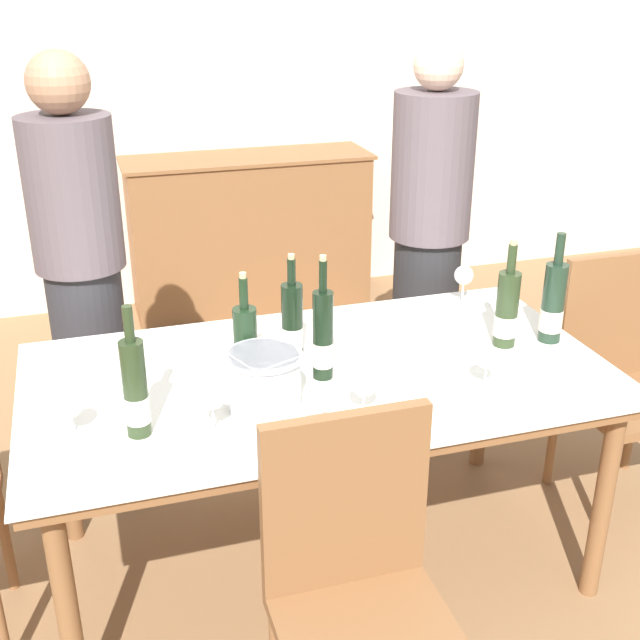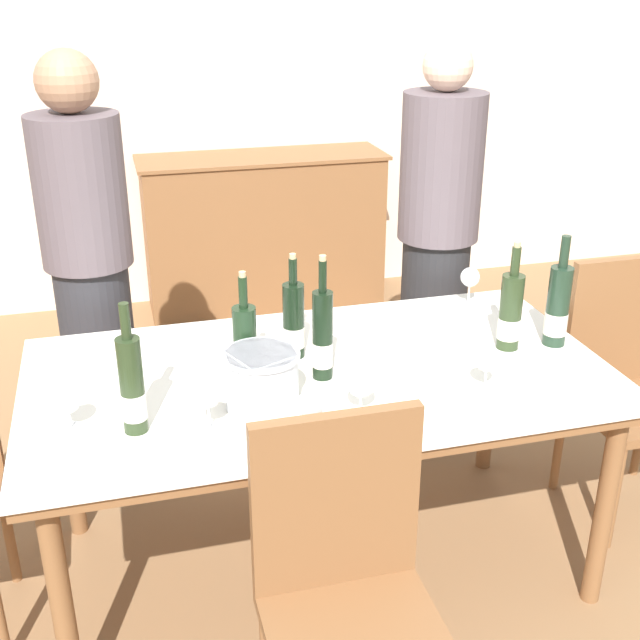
{
  "view_description": "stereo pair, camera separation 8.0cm",
  "coord_description": "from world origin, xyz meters",
  "px_view_note": "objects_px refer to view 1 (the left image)",
  "views": [
    {
      "loc": [
        -0.66,
        -2.14,
        1.91
      ],
      "look_at": [
        0.0,
        0.0,
        0.93
      ],
      "focal_mm": 45.0,
      "sensor_mm": 36.0,
      "label": 1
    },
    {
      "loc": [
        -0.58,
        -2.16,
        1.91
      ],
      "look_at": [
        0.0,
        0.0,
        0.93
      ],
      "focal_mm": 45.0,
      "sensor_mm": 36.0,
      "label": 2
    }
  ],
  "objects_px": {
    "dining_table": "(320,391)",
    "wine_bottle_0": "(552,304)",
    "wine_bottle_4": "(292,322)",
    "person_guest_left": "(428,249)",
    "sideboard_cabinet": "(250,233)",
    "wine_glass_1": "(364,383)",
    "chair_near_front": "(358,584)",
    "person_host": "(83,281)",
    "wine_bottle_5": "(135,390)",
    "wine_bottle_1": "(323,337)",
    "wine_bottle_3": "(246,348)",
    "wine_glass_0": "(487,359)",
    "wine_glass_3": "(70,407)",
    "wine_glass_4": "(464,277)",
    "wine_bottle_2": "(507,310)",
    "wine_glass_5": "(316,406)",
    "wine_glass_2": "(212,400)",
    "chair_right_end": "(620,368)",
    "ice_bucket": "(264,379)"
  },
  "relations": [
    {
      "from": "wine_bottle_5",
      "to": "chair_right_end",
      "type": "xyz_separation_m",
      "value": [
        1.78,
        0.29,
        -0.35
      ]
    },
    {
      "from": "ice_bucket",
      "to": "wine_glass_5",
      "type": "distance_m",
      "value": 0.24
    },
    {
      "from": "wine_glass_1",
      "to": "wine_glass_3",
      "type": "height_order",
      "value": "wine_glass_1"
    },
    {
      "from": "wine_bottle_2",
      "to": "wine_bottle_5",
      "type": "relative_size",
      "value": 0.98
    },
    {
      "from": "chair_near_front",
      "to": "person_guest_left",
      "type": "xyz_separation_m",
      "value": [
        0.83,
        1.49,
        0.28
      ]
    },
    {
      "from": "chair_right_end",
      "to": "person_guest_left",
      "type": "distance_m",
      "value": 0.89
    },
    {
      "from": "wine_bottle_3",
      "to": "wine_glass_4",
      "type": "relative_size",
      "value": 2.42
    },
    {
      "from": "wine_glass_1",
      "to": "wine_glass_4",
      "type": "height_order",
      "value": "wine_glass_4"
    },
    {
      "from": "sideboard_cabinet",
      "to": "wine_glass_4",
      "type": "bearing_deg",
      "value": -78.82
    },
    {
      "from": "wine_glass_0",
      "to": "chair_right_end",
      "type": "distance_m",
      "value": 0.88
    },
    {
      "from": "wine_bottle_3",
      "to": "wine_glass_2",
      "type": "distance_m",
      "value": 0.29
    },
    {
      "from": "person_host",
      "to": "wine_glass_4",
      "type": "bearing_deg",
      "value": -16.89
    },
    {
      "from": "wine_bottle_4",
      "to": "sideboard_cabinet",
      "type": "bearing_deg",
      "value": 81.29
    },
    {
      "from": "wine_bottle_5",
      "to": "wine_glass_0",
      "type": "xyz_separation_m",
      "value": [
        1.03,
        -0.03,
        -0.04
      ]
    },
    {
      "from": "wine_bottle_0",
      "to": "wine_bottle_4",
      "type": "height_order",
      "value": "wine_bottle_0"
    },
    {
      "from": "wine_bottle_0",
      "to": "wine_bottle_2",
      "type": "bearing_deg",
      "value": 176.19
    },
    {
      "from": "sideboard_cabinet",
      "to": "dining_table",
      "type": "xyz_separation_m",
      "value": [
        -0.29,
        -2.37,
        0.22
      ]
    },
    {
      "from": "wine_glass_1",
      "to": "person_host",
      "type": "bearing_deg",
      "value": 124.04
    },
    {
      "from": "chair_right_end",
      "to": "chair_near_front",
      "type": "height_order",
      "value": "chair_near_front"
    },
    {
      "from": "wine_bottle_3",
      "to": "person_host",
      "type": "distance_m",
      "value": 0.92
    },
    {
      "from": "wine_glass_4",
      "to": "wine_bottle_1",
      "type": "bearing_deg",
      "value": -148.54
    },
    {
      "from": "wine_glass_3",
      "to": "wine_glass_4",
      "type": "relative_size",
      "value": 0.86
    },
    {
      "from": "wine_bottle_0",
      "to": "person_guest_left",
      "type": "distance_m",
      "value": 0.77
    },
    {
      "from": "wine_glass_5",
      "to": "person_guest_left",
      "type": "relative_size",
      "value": 0.09
    },
    {
      "from": "person_host",
      "to": "chair_near_front",
      "type": "bearing_deg",
      "value": -70.04
    },
    {
      "from": "wine_bottle_1",
      "to": "wine_bottle_3",
      "type": "relative_size",
      "value": 1.11
    },
    {
      "from": "ice_bucket",
      "to": "wine_glass_4",
      "type": "distance_m",
      "value": 1.05
    },
    {
      "from": "chair_near_front",
      "to": "person_host",
      "type": "xyz_separation_m",
      "value": [
        -0.55,
        1.52,
        0.29
      ]
    },
    {
      "from": "wine_bottle_4",
      "to": "person_guest_left",
      "type": "relative_size",
      "value": 0.21
    },
    {
      "from": "wine_glass_4",
      "to": "person_host",
      "type": "bearing_deg",
      "value": 163.11
    },
    {
      "from": "wine_bottle_1",
      "to": "wine_bottle_4",
      "type": "relative_size",
      "value": 1.13
    },
    {
      "from": "dining_table",
      "to": "wine_bottle_0",
      "type": "distance_m",
      "value": 0.84
    },
    {
      "from": "wine_bottle_2",
      "to": "wine_glass_5",
      "type": "height_order",
      "value": "wine_bottle_2"
    },
    {
      "from": "wine_bottle_3",
      "to": "wine_glass_0",
      "type": "distance_m",
      "value": 0.72
    },
    {
      "from": "wine_bottle_3",
      "to": "wine_glass_2",
      "type": "xyz_separation_m",
      "value": [
        -0.15,
        -0.25,
        -0.02
      ]
    },
    {
      "from": "dining_table",
      "to": "wine_glass_2",
      "type": "height_order",
      "value": "wine_glass_2"
    },
    {
      "from": "wine_bottle_0",
      "to": "wine_bottle_5",
      "type": "xyz_separation_m",
      "value": [
        -1.39,
        -0.2,
        0.0
      ]
    },
    {
      "from": "wine_glass_0",
      "to": "wine_bottle_1",
      "type": "bearing_deg",
      "value": 155.64
    },
    {
      "from": "wine_glass_0",
      "to": "wine_glass_3",
      "type": "height_order",
      "value": "wine_glass_0"
    },
    {
      "from": "ice_bucket",
      "to": "wine_bottle_3",
      "type": "xyz_separation_m",
      "value": [
        -0.02,
        0.16,
        0.03
      ]
    },
    {
      "from": "sideboard_cabinet",
      "to": "wine_glass_0",
      "type": "height_order",
      "value": "sideboard_cabinet"
    },
    {
      "from": "wine_bottle_1",
      "to": "wine_bottle_3",
      "type": "distance_m",
      "value": 0.24
    },
    {
      "from": "dining_table",
      "to": "wine_bottle_3",
      "type": "distance_m",
      "value": 0.3
    },
    {
      "from": "wine_glass_1",
      "to": "person_host",
      "type": "relative_size",
      "value": 0.08
    },
    {
      "from": "wine_glass_0",
      "to": "wine_glass_1",
      "type": "bearing_deg",
      "value": -174.5
    },
    {
      "from": "sideboard_cabinet",
      "to": "wine_glass_1",
      "type": "distance_m",
      "value": 2.68
    },
    {
      "from": "wine_glass_4",
      "to": "wine_glass_3",
      "type": "bearing_deg",
      "value": -159.45
    },
    {
      "from": "person_guest_left",
      "to": "dining_table",
      "type": "bearing_deg",
      "value": -132.78
    },
    {
      "from": "dining_table",
      "to": "chair_right_end",
      "type": "relative_size",
      "value": 1.91
    },
    {
      "from": "wine_bottle_2",
      "to": "wine_bottle_5",
      "type": "distance_m",
      "value": 1.25
    }
  ]
}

